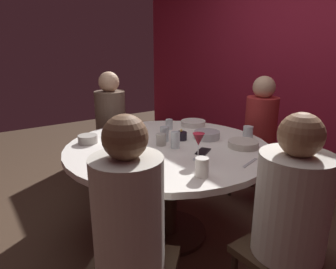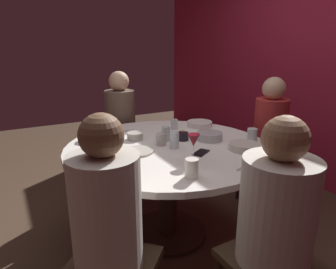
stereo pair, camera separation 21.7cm
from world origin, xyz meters
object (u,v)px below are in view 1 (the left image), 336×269
bowl_serving_large (207,135)px  cup_beside_wine (161,140)px  dining_table (168,162)px  wine_glass (198,141)px  candle_holder (181,136)px  dinner_plate (140,152)px  bowl_rice_portion (193,123)px  seated_diner_left (111,119)px  cup_near_candle (202,167)px  cup_by_left_diner (164,134)px  cup_far_edge (169,124)px  cup_center_front (248,132)px  bowl_salad_center (243,144)px  cup_by_right_diner (175,140)px  seated_diner_front_right (128,219)px  bowl_small_white (88,139)px  seated_diner_right (292,206)px  seated_diner_back (261,126)px  bowl_sauce_side (133,137)px  cell_phone (203,151)px

bowl_serving_large → cup_beside_wine: 0.39m
dining_table → wine_glass: size_ratio=8.42×
candle_holder → bowl_serving_large: candle_holder is taller
dinner_plate → bowl_rice_portion: bearing=115.3°
seated_diner_left → candle_holder: 0.95m
wine_glass → cup_near_candle: bearing=-35.6°
bowl_serving_large → cup_by_left_diner: (-0.14, -0.30, 0.03)m
cup_far_edge → candle_holder: bearing=-18.3°
cup_center_front → seated_diner_left: bearing=-152.7°
bowl_salad_center → bowl_rice_portion: size_ratio=0.98×
dinner_plate → cup_by_right_diner: bearing=80.0°
seated_diner_front_right → cup_by_right_diner: (-0.60, 0.69, 0.07)m
bowl_small_white → cup_far_edge: cup_far_edge is taller
seated_diner_right → candle_holder: 1.07m
bowl_salad_center → cup_beside_wine: 0.59m
cup_center_front → seated_diner_right: bearing=-37.6°
wine_glass → cup_by_right_diner: bearing=175.4°
seated_diner_left → seated_diner_right: (1.99, -0.00, -0.02)m
bowl_salad_center → cup_by_right_diner: 0.48m
cup_center_front → seated_diner_front_right: bearing=-70.0°
seated_diner_back → seated_diner_front_right: 1.85m
bowl_sauce_side → cup_near_candle: size_ratio=1.13×
dining_table → candle_holder: size_ratio=16.83×
bowl_sauce_side → bowl_serving_large: bearing=60.0°
dinner_plate → bowl_serving_large: size_ratio=1.10×
dining_table → cell_phone: (0.26, 0.11, 0.14)m
bowl_salad_center → seated_diner_left: bearing=-162.7°
candle_holder → bowl_salad_center: (0.39, 0.26, -0.01)m
bowl_rice_portion → cup_far_edge: (-0.03, -0.24, 0.02)m
bowl_small_white → bowl_rice_portion: bearing=86.5°
seated_diner_front_right → bowl_small_white: size_ratio=8.34×
cell_phone → bowl_serving_large: size_ratio=0.71×
seated_diner_left → cup_beside_wine: seated_diner_left is taller
cell_phone → cup_near_candle: 0.40m
bowl_sauce_side → seated_diner_right: bearing=7.0°
bowl_small_white → cup_near_candle: cup_near_candle is taller
bowl_salad_center → cup_center_front: (-0.13, 0.20, 0.02)m
bowl_rice_portion → cup_by_right_diner: 0.64m
seated_diner_right → cell_phone: size_ratio=8.33×
dining_table → bowl_rice_portion: 0.62m
dinner_plate → cup_beside_wine: bearing=106.4°
dining_table → seated_diner_back: bearing=90.0°
bowl_sauce_side → cup_near_candle: bearing=-0.1°
seated_diner_front_right → cell_phone: 0.90m
cup_by_right_diner → bowl_rice_portion: bearing=129.2°
bowl_serving_large → bowl_rice_portion: bowl_serving_large is taller
seated_diner_front_right → dinner_plate: seated_diner_front_right is taller
bowl_sauce_side → cup_by_right_diner: (0.33, 0.16, 0.03)m
dining_table → cup_beside_wine: bearing=-122.6°
bowl_rice_portion → seated_diner_left: bearing=-142.9°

